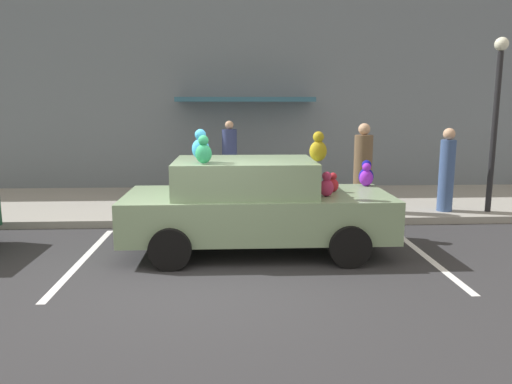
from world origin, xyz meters
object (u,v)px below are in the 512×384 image
Objects in this scene: plush_covered_car at (255,204)px; street_lamp_post at (496,106)px; pedestrian_near_shopfront at (363,171)px; pedestrian_walking_past at (447,172)px; pedestrian_by_lamp at (230,161)px; teddy_bear_on_sidewalk at (231,197)px.

street_lamp_post is at bearing 22.84° from plush_covered_car.
pedestrian_near_shopfront is (-2.72, 0.17, -1.37)m from street_lamp_post.
pedestrian_by_lamp reaches higher than pedestrian_walking_past.
plush_covered_car is 2.52m from teddy_bear_on_sidewalk.
street_lamp_post is (5.53, -0.30, 1.92)m from teddy_bear_on_sidewalk.
street_lamp_post is 3.05m from pedestrian_near_shopfront.
pedestrian_walking_past is 0.95× the size of pedestrian_by_lamp.
plush_covered_car reaches higher than pedestrian_near_shopfront.
teddy_bear_on_sidewalk is 0.36× the size of pedestrian_near_shopfront.
teddy_bear_on_sidewalk is at bearing 177.78° from pedestrian_walking_past.
pedestrian_near_shopfront is at bearing 178.37° from pedestrian_walking_past.
street_lamp_post is 2.03× the size of pedestrian_walking_past.
pedestrian_near_shopfront reaches higher than pedestrian_walking_past.
plush_covered_car is at bearing -80.67° from teddy_bear_on_sidewalk.
street_lamp_post is 1.92× the size of pedestrian_near_shopfront.
plush_covered_car is 2.32× the size of pedestrian_by_lamp.
street_lamp_post reaches higher than pedestrian_by_lamp.
pedestrian_by_lamp is (-2.85, 1.95, -0.01)m from pedestrian_near_shopfront.
pedestrian_near_shopfront reaches higher than teddy_bear_on_sidewalk.
pedestrian_walking_past is (1.81, -0.05, -0.03)m from pedestrian_near_shopfront.
pedestrian_walking_past is at bearing -23.20° from pedestrian_by_lamp.
pedestrian_by_lamp is (-4.66, 2.00, 0.02)m from pedestrian_walking_past.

